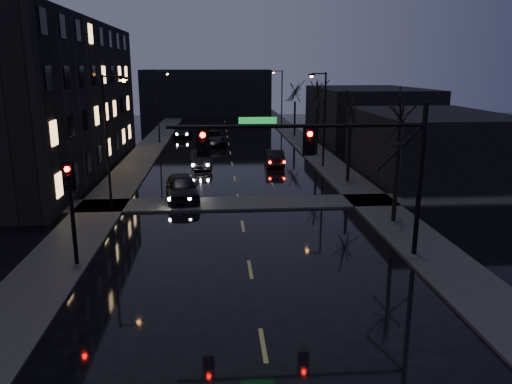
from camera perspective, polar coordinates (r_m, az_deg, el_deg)
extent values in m
cube|color=#2D2D2B|center=(48.12, -13.05, 3.72)|extent=(3.00, 140.00, 0.12)
cube|color=#2D2D2B|center=(48.58, 7.23, 4.07)|extent=(3.00, 140.00, 0.12)
cube|color=#2D2D2B|center=(31.50, -1.96, -1.30)|extent=(40.00, 3.00, 0.12)
cube|color=black|center=(44.58, -24.79, 9.71)|extent=(12.00, 30.00, 12.00)
cube|color=black|center=(41.83, 19.33, 5.17)|extent=(10.00, 14.00, 5.00)
cube|color=black|center=(62.82, 12.61, 8.80)|extent=(12.00, 18.00, 6.00)
cube|color=black|center=(89.97, -5.68, 11.20)|extent=(22.00, 10.00, 8.00)
cylinder|color=black|center=(23.20, 18.21, 1.14)|extent=(0.22, 0.22, 7.00)
cylinder|color=black|center=(21.26, 4.80, 7.52)|extent=(11.00, 0.16, 0.16)
cylinder|color=black|center=(22.56, 16.15, 4.83)|extent=(2.05, 0.10, 2.05)
cube|color=#0C591E|center=(21.03, 0.19, 8.18)|extent=(1.60, 0.04, 0.28)
cube|color=black|center=(21.08, -6.08, 5.65)|extent=(0.35, 0.28, 1.05)
sphere|color=#FF0705|center=(20.87, -6.12, 6.48)|extent=(0.22, 0.22, 0.22)
cube|color=black|center=(21.43, 6.09, 5.79)|extent=(0.35, 0.28, 1.05)
sphere|color=#FF0705|center=(21.23, 6.20, 6.61)|extent=(0.22, 0.22, 0.22)
cylinder|color=black|center=(22.61, -20.22, -2.76)|extent=(0.18, 0.18, 4.40)
cube|color=black|center=(22.19, -20.61, 1.70)|extent=(0.35, 0.28, 1.05)
sphere|color=#FF0705|center=(21.97, -20.79, 2.45)|extent=(0.22, 0.22, 0.22)
cylinder|color=black|center=(28.30, 15.69, 0.87)|extent=(0.24, 0.24, 4.40)
cylinder|color=black|center=(37.68, 10.53, 4.14)|extent=(0.24, 0.24, 4.12)
cylinder|color=black|center=(49.20, 6.97, 6.88)|extent=(0.24, 0.24, 4.68)
cylinder|color=black|center=(62.92, 4.44, 8.32)|extent=(0.24, 0.24, 4.29)
cylinder|color=black|center=(30.86, -16.66, 5.27)|extent=(0.16, 0.16, 8.00)
cylinder|color=black|center=(30.42, -16.06, 12.59)|extent=(1.20, 0.10, 0.10)
cube|color=black|center=(30.32, -14.91, 12.47)|extent=(0.50, 0.25, 0.15)
sphere|color=orange|center=(30.32, -14.90, 12.28)|extent=(0.28, 0.28, 0.28)
cylinder|color=black|center=(57.38, -11.14, 9.41)|extent=(0.16, 0.16, 8.00)
cylinder|color=black|center=(57.15, -10.71, 13.33)|extent=(1.20, 0.10, 0.10)
cube|color=black|center=(57.09, -10.09, 13.26)|extent=(0.50, 0.25, 0.15)
sphere|color=orange|center=(57.09, -10.09, 13.16)|extent=(0.28, 0.28, 0.28)
cylinder|color=black|center=(43.05, 7.82, 8.07)|extent=(0.16, 0.16, 8.00)
cylinder|color=black|center=(42.70, 7.19, 13.29)|extent=(1.20, 0.10, 0.10)
cube|color=black|center=(42.59, 6.37, 13.17)|extent=(0.50, 0.25, 0.15)
sphere|color=orange|center=(42.59, 6.37, 13.04)|extent=(0.28, 0.28, 0.28)
cylinder|color=black|center=(70.57, 2.97, 10.48)|extent=(0.16, 0.16, 8.00)
cylinder|color=black|center=(70.36, 2.51, 13.65)|extent=(1.20, 0.10, 0.10)
cube|color=black|center=(70.29, 2.01, 13.57)|extent=(0.50, 0.25, 0.15)
sphere|color=orange|center=(70.29, 2.01, 13.49)|extent=(0.28, 0.28, 0.28)
imported|color=black|center=(32.66, -8.48, 0.53)|extent=(2.65, 5.20, 1.70)
imported|color=black|center=(43.16, -6.31, 3.72)|extent=(2.01, 4.49, 1.43)
imported|color=black|center=(55.73, -4.99, 6.19)|extent=(3.14, 6.06, 1.63)
imported|color=black|center=(62.71, -8.34, 6.89)|extent=(2.20, 5.03, 1.44)
imported|color=black|center=(43.87, 2.09, 3.97)|extent=(1.66, 4.40, 1.43)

